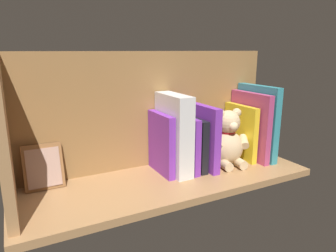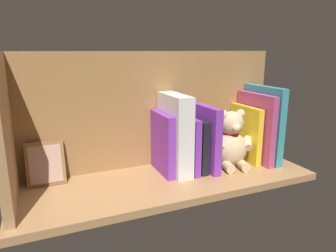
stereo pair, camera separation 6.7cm
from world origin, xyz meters
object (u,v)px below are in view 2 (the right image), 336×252
(teddy_bear, at_px, (231,142))
(picture_frame_leaning, at_px, (46,164))
(book_0, at_px, (263,123))
(dictionary_thick_white, at_px, (175,134))

(teddy_bear, height_order, picture_frame_leaning, teddy_bear)
(book_0, relative_size, dictionary_thick_white, 1.04)
(picture_frame_leaning, bearing_deg, teddy_bear, 171.38)
(book_0, xyz_separation_m, dictionary_thick_white, (0.34, -0.01, -0.01))
(book_0, xyz_separation_m, picture_frame_leaning, (0.73, -0.07, -0.07))
(teddy_bear, bearing_deg, picture_frame_leaning, 1.17)
(book_0, relative_size, picture_frame_leaning, 2.04)
(book_0, relative_size, teddy_bear, 1.36)
(teddy_bear, relative_size, picture_frame_leaning, 1.50)
(book_0, height_order, teddy_bear, book_0)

